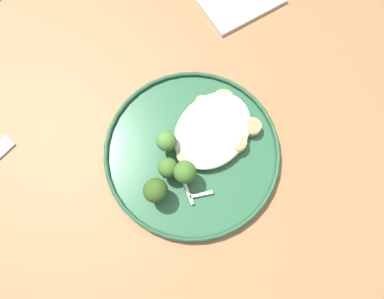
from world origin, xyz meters
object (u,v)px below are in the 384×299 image
(seared_scallop_right_edge, at_px, (223,100))
(seared_scallop_left_edge, at_px, (186,133))
(seared_scallop_on_noodles, at_px, (187,155))
(folded_napkin, at_px, (242,1))
(broccoli_floret_small_sprig, at_px, (167,141))
(seared_scallop_center_golden, at_px, (202,102))
(seared_scallop_tiny_bay, at_px, (236,143))
(broccoli_floret_center_pile, at_px, (156,191))
(seared_scallop_large_seared, at_px, (252,127))
(broccoli_floret_split_head, at_px, (168,168))
(broccoli_floret_left_leaning, at_px, (186,176))
(dinner_plate, at_px, (192,152))

(seared_scallop_right_edge, bearing_deg, seared_scallop_left_edge, -7.36)
(seared_scallop_on_noodles, relative_size, folded_napkin, 0.22)
(broccoli_floret_small_sprig, xyz_separation_m, folded_napkin, (-0.32, -0.07, -0.04))
(seared_scallop_center_golden, xyz_separation_m, seared_scallop_tiny_bay, (0.02, 0.09, 0.00))
(broccoli_floret_small_sprig, relative_size, folded_napkin, 0.33)
(seared_scallop_center_golden, bearing_deg, broccoli_floret_center_pile, 12.98)
(seared_scallop_large_seared, bearing_deg, seared_scallop_right_edge, -99.11)
(seared_scallop_right_edge, xyz_separation_m, seared_scallop_on_noodles, (0.12, 0.01, 0.00))
(seared_scallop_on_noodles, relative_size, broccoli_floret_split_head, 0.70)
(seared_scallop_left_edge, relative_size, broccoli_floret_left_leaning, 0.41)
(dinner_plate, relative_size, seared_scallop_center_golden, 12.59)
(seared_scallop_center_golden, distance_m, seared_scallop_large_seared, 0.09)
(seared_scallop_on_noodles, height_order, broccoli_floret_center_pile, broccoli_floret_center_pile)
(dinner_plate, relative_size, broccoli_floret_center_pile, 5.31)
(dinner_plate, bearing_deg, seared_scallop_left_edge, -123.33)
(seared_scallop_center_golden, bearing_deg, seared_scallop_on_noodles, 22.15)
(folded_napkin, bearing_deg, seared_scallop_on_noodles, 19.25)
(dinner_plate, bearing_deg, folded_napkin, -159.83)
(seared_scallop_right_edge, bearing_deg, broccoli_floret_split_head, 1.86)
(seared_scallop_large_seared, bearing_deg, seared_scallop_tiny_bay, -6.73)
(seared_scallop_center_golden, height_order, seared_scallop_on_noodles, seared_scallop_on_noodles)
(seared_scallop_right_edge, xyz_separation_m, seared_scallop_tiny_bay, (0.05, 0.06, 0.00))
(seared_scallop_tiny_bay, relative_size, broccoli_floret_small_sprig, 0.67)
(seared_scallop_center_golden, bearing_deg, broccoli_floret_split_head, 13.20)
(dinner_plate, relative_size, folded_napkin, 1.93)
(seared_scallop_tiny_bay, relative_size, broccoli_floret_center_pile, 0.60)
(seared_scallop_right_edge, distance_m, seared_scallop_on_noodles, 0.12)
(seared_scallop_center_golden, relative_size, seared_scallop_large_seared, 0.79)
(broccoli_floret_left_leaning, height_order, broccoli_floret_split_head, broccoli_floret_left_leaning)
(seared_scallop_center_golden, relative_size, folded_napkin, 0.15)
(dinner_plate, relative_size, seared_scallop_right_edge, 8.43)
(seared_scallop_large_seared, bearing_deg, broccoli_floret_left_leaning, -12.90)
(seared_scallop_right_edge, distance_m, seared_scallop_center_golden, 0.04)
(seared_scallop_right_edge, bearing_deg, dinner_plate, 6.91)
(seared_scallop_right_edge, distance_m, seared_scallop_large_seared, 0.07)
(broccoli_floret_small_sprig, bearing_deg, seared_scallop_left_edge, 160.87)
(seared_scallop_left_edge, xyz_separation_m, broccoli_floret_left_leaning, (0.06, 0.05, 0.02))
(seared_scallop_left_edge, distance_m, broccoli_floret_split_head, 0.07)
(broccoli_floret_left_leaning, relative_size, broccoli_floret_split_head, 1.19)
(broccoli_floret_small_sprig, bearing_deg, dinner_plate, 118.41)
(seared_scallop_large_seared, xyz_separation_m, folded_napkin, (-0.21, -0.16, -0.02))
(seared_scallop_center_golden, height_order, broccoli_floret_split_head, broccoli_floret_split_head)
(seared_scallop_right_edge, relative_size, broccoli_floret_small_sprig, 0.70)
(seared_scallop_center_golden, distance_m, broccoli_floret_center_pile, 0.17)
(seared_scallop_on_noodles, bearing_deg, broccoli_floret_split_head, -9.84)
(seared_scallop_right_edge, relative_size, broccoli_floret_split_head, 0.74)
(seared_scallop_left_edge, distance_m, seared_scallop_tiny_bay, 0.08)
(seared_scallop_right_edge, height_order, broccoli_floret_center_pile, broccoli_floret_center_pile)
(seared_scallop_center_golden, relative_size, broccoli_floret_small_sprig, 0.47)
(seared_scallop_on_noodles, relative_size, broccoli_floret_center_pile, 0.59)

